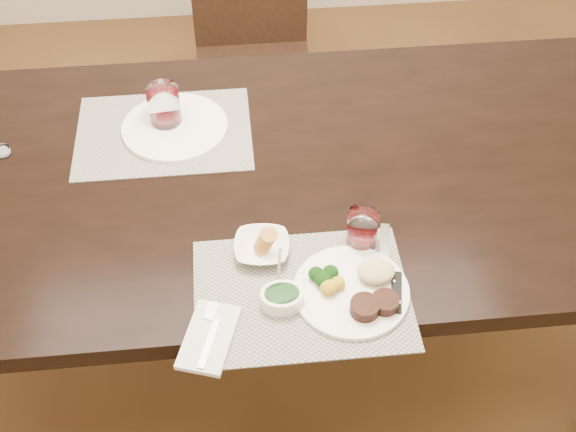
{
  "coord_description": "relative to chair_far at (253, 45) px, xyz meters",
  "views": [
    {
      "loc": [
        -0.1,
        -1.33,
        1.99
      ],
      "look_at": [
        0.01,
        -0.23,
        0.82
      ],
      "focal_mm": 45.0,
      "sensor_mm": 36.0,
      "label": 1
    }
  ],
  "objects": [
    {
      "name": "wine_glass_near",
      "position": [
        0.18,
        -1.2,
        0.29
      ],
      "size": [
        0.07,
        0.07,
        0.1
      ],
      "rotation": [
        0.0,
        0.0,
        -0.24
      ],
      "color": "silver",
      "rests_on": "placemat_near"
    },
    {
      "name": "steak_knife",
      "position": [
        0.23,
        -1.33,
        0.26
      ],
      "size": [
        0.05,
        0.26,
        0.01
      ],
      "rotation": [
        0.0,
        0.0,
        -0.21
      ],
      "color": "silver",
      "rests_on": "placemat_near"
    },
    {
      "name": "napkin_fork",
      "position": [
        -0.17,
        -1.43,
        0.26
      ],
      "size": [
        0.14,
        0.19,
        0.02
      ],
      "rotation": [
        0.0,
        0.0,
        -0.32
      ],
      "color": "silver",
      "rests_on": "placemat_near"
    },
    {
      "name": "ground_plane",
      "position": [
        0.0,
        -0.93,
        -0.5
      ],
      "size": [
        4.5,
        4.5,
        0.0
      ],
      "primitive_type": "plane",
      "color": "#442715",
      "rests_on": "ground"
    },
    {
      "name": "sauce_ramekin",
      "position": [
        -0.02,
        -1.35,
        0.27
      ],
      "size": [
        0.09,
        0.14,
        0.07
      ],
      "rotation": [
        0.0,
        0.0,
        -0.17
      ],
      "color": "white",
      "rests_on": "placemat_near"
    },
    {
      "name": "placemat_near",
      "position": [
        0.03,
        -1.33,
        0.25
      ],
      "size": [
        0.46,
        0.34,
        0.0
      ],
      "primitive_type": "cube",
      "color": "gray",
      "rests_on": "dining_table"
    },
    {
      "name": "wine_glass_far",
      "position": [
        -0.27,
        -0.73,
        0.3
      ],
      "size": [
        0.08,
        0.08,
        0.12
      ],
      "rotation": [
        0.0,
        0.0,
        -0.33
      ],
      "color": "silver",
      "rests_on": "placemat_far"
    },
    {
      "name": "salt_cellar",
      "position": [
        -0.69,
        -0.81,
        0.26
      ],
      "size": [
        0.04,
        0.04,
        0.02
      ],
      "rotation": [
        0.0,
        0.0,
        0.15
      ],
      "color": "silver",
      "rests_on": "dining_table"
    },
    {
      "name": "cracker_bowl",
      "position": [
        -0.05,
        -1.21,
        0.27
      ],
      "size": [
        0.13,
        0.13,
        0.06
      ],
      "rotation": [
        0.0,
        0.0,
        -0.1
      ],
      "color": "white",
      "rests_on": "placemat_near"
    },
    {
      "name": "chair_far",
      "position": [
        0.0,
        0.0,
        0.0
      ],
      "size": [
        0.42,
        0.42,
        0.9
      ],
      "color": "black",
      "rests_on": "ground"
    },
    {
      "name": "dinner_plate",
      "position": [
        0.14,
        -1.34,
        0.26
      ],
      "size": [
        0.25,
        0.25,
        0.04
      ],
      "rotation": [
        0.0,
        0.0,
        0.02
      ],
      "color": "white",
      "rests_on": "placemat_near"
    },
    {
      "name": "dining_table",
      "position": [
        0.0,
        -0.93,
        0.16
      ],
      "size": [
        2.0,
        1.0,
        0.75
      ],
      "color": "black",
      "rests_on": "ground"
    },
    {
      "name": "placemat_far",
      "position": [
        -0.28,
        -0.76,
        0.25
      ],
      "size": [
        0.46,
        0.34,
        0.0
      ],
      "primitive_type": "cube",
      "color": "gray",
      "rests_on": "dining_table"
    },
    {
      "name": "far_plate",
      "position": [
        -0.25,
        -0.75,
        0.26
      ],
      "size": [
        0.28,
        0.28,
        0.01
      ],
      "primitive_type": "cylinder",
      "color": "white",
      "rests_on": "placemat_far"
    }
  ]
}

